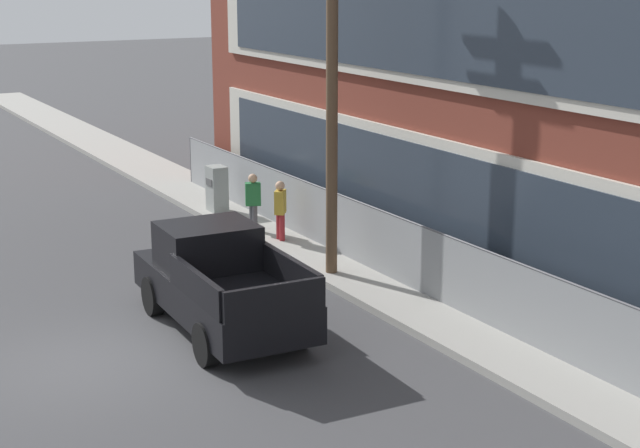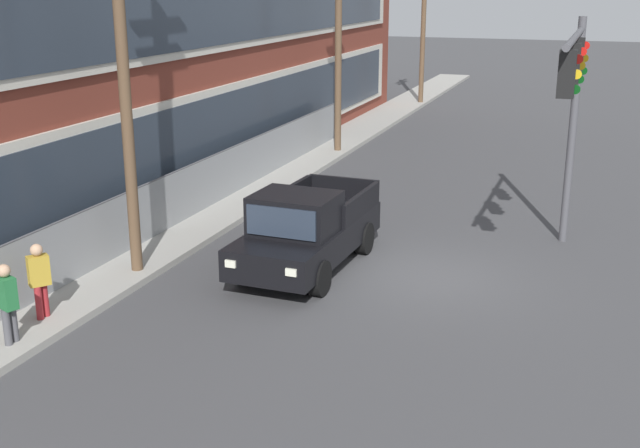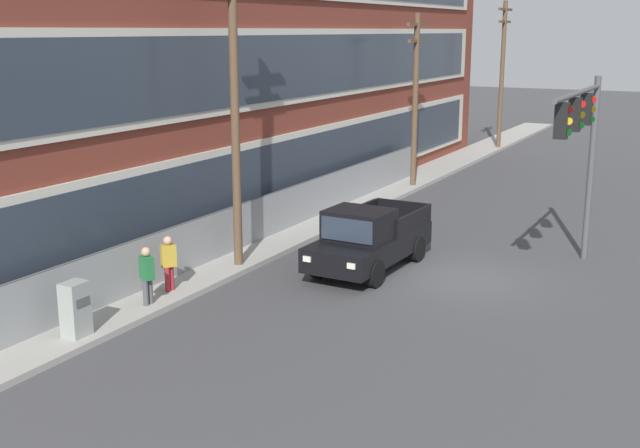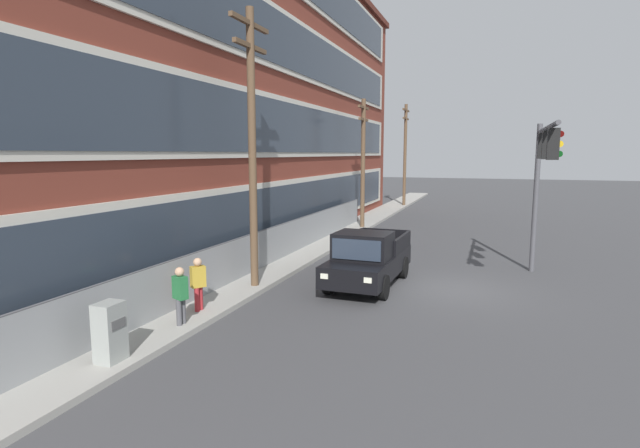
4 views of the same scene
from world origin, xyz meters
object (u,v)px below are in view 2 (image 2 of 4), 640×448
object	(u,v)px
utility_pole_near_corner	(122,53)
utility_pole_midblock	(338,43)
pickup_truck_black	(306,231)
traffic_signal_mast	(573,89)
pedestrian_by_fence	(40,279)
pedestrian_near_cabinet	(7,302)
utility_pole_far_east	(424,13)

from	to	relation	value
utility_pole_near_corner	utility_pole_midblock	distance (m)	14.46
pickup_truck_black	utility_pole_midblock	size ratio (longest dim) A/B	0.66
traffic_signal_mast	pickup_truck_black	xyz separation A→B (m)	(-2.30, 5.57, -3.27)
utility_pole_midblock	pedestrian_by_fence	xyz separation A→B (m)	(-17.46, 0.26, -3.32)
pedestrian_near_cabinet	pickup_truck_black	bearing A→B (deg)	-31.04
traffic_signal_mast	pickup_truck_black	size ratio (longest dim) A/B	1.22
utility_pole_near_corner	utility_pole_far_east	xyz separation A→B (m)	(28.27, -0.15, -0.20)
utility_pole_far_east	pickup_truck_black	bearing A→B (deg)	-172.79
utility_pole_far_east	pedestrian_by_fence	distance (m)	31.53
traffic_signal_mast	pickup_truck_black	world-z (taller)	traffic_signal_mast
utility_pole_near_corner	pedestrian_near_cabinet	size ratio (longest dim) A/B	5.43
pickup_truck_black	utility_pole_near_corner	bearing A→B (deg)	116.04
pedestrian_near_cabinet	pedestrian_by_fence	bearing A→B (deg)	10.36
utility_pole_midblock	pedestrian_by_fence	world-z (taller)	utility_pole_midblock
utility_pole_near_corner	pedestrian_near_cabinet	distance (m)	5.84
traffic_signal_mast	utility_pole_far_east	bearing A→B (deg)	20.20
utility_pole_midblock	utility_pole_near_corner	bearing A→B (deg)	179.94
utility_pole_midblock	pedestrian_by_fence	bearing A→B (deg)	179.15
utility_pole_far_east	pedestrian_by_fence	xyz separation A→B (m)	(-31.29, 0.39, -3.89)
traffic_signal_mast	utility_pole_far_east	size ratio (longest dim) A/B	0.72
pickup_truck_black	utility_pole_near_corner	size ratio (longest dim) A/B	0.56
utility_pole_midblock	pedestrian_near_cabinet	distance (m)	18.91
traffic_signal_mast	pedestrian_near_cabinet	xyz separation A→B (m)	(-8.18, 9.11, -3.24)
utility_pole_far_east	traffic_signal_mast	bearing A→B (deg)	-159.80
pickup_truck_black	utility_pole_near_corner	distance (m)	5.68
traffic_signal_mast	pickup_truck_black	bearing A→B (deg)	112.41
utility_pole_far_east	pedestrian_near_cabinet	size ratio (longest dim) A/B	5.17
pedestrian_by_fence	utility_pole_near_corner	bearing A→B (deg)	-4.63
utility_pole_far_east	pedestrian_near_cabinet	world-z (taller)	utility_pole_far_east
utility_pole_far_east	utility_pole_near_corner	bearing A→B (deg)	179.70
traffic_signal_mast	pedestrian_near_cabinet	world-z (taller)	traffic_signal_mast
traffic_signal_mast	utility_pole_near_corner	size ratio (longest dim) A/B	0.68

